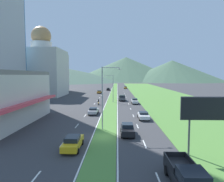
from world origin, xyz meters
TOP-DOWN VIEW (x-y plane):
  - ground_plane at (0.00, 0.00)m, footprint 600.00×600.00m
  - grass_median at (0.00, 60.00)m, footprint 3.20×240.00m
  - grass_verge_right at (20.60, 60.00)m, footprint 24.00×240.00m
  - lane_dash_left_1 at (-5.10, -11.36)m, footprint 0.16×2.80m
  - lane_dash_left_2 at (-5.10, -2.72)m, footprint 0.16×2.80m
  - lane_dash_left_3 at (-5.10, 5.92)m, footprint 0.16×2.80m
  - lane_dash_left_4 at (-5.10, 14.56)m, footprint 0.16×2.80m
  - lane_dash_left_5 at (-5.10, 23.20)m, footprint 0.16×2.80m
  - lane_dash_left_6 at (-5.10, 31.84)m, footprint 0.16×2.80m
  - lane_dash_left_7 at (-5.10, 40.48)m, footprint 0.16×2.80m
  - lane_dash_left_8 at (-5.10, 49.13)m, footprint 0.16×2.80m
  - lane_dash_left_9 at (-5.10, 57.77)m, footprint 0.16×2.80m
  - lane_dash_left_10 at (-5.10, 66.41)m, footprint 0.16×2.80m
  - lane_dash_left_11 at (-5.10, 75.05)m, footprint 0.16×2.80m
  - lane_dash_right_1 at (5.10, -11.36)m, footprint 0.16×2.80m
  - lane_dash_right_2 at (5.10, -2.72)m, footprint 0.16×2.80m
  - lane_dash_right_3 at (5.10, 5.92)m, footprint 0.16×2.80m
  - lane_dash_right_4 at (5.10, 14.56)m, footprint 0.16×2.80m
  - lane_dash_right_5 at (5.10, 23.20)m, footprint 0.16×2.80m
  - lane_dash_right_6 at (5.10, 31.84)m, footprint 0.16×2.80m
  - lane_dash_right_7 at (5.10, 40.48)m, footprint 0.16×2.80m
  - lane_dash_right_8 at (5.10, 49.13)m, footprint 0.16×2.80m
  - lane_dash_right_9 at (5.10, 57.77)m, footprint 0.16×2.80m
  - lane_dash_right_10 at (5.10, 66.41)m, footprint 0.16×2.80m
  - lane_dash_right_11 at (5.10, 75.05)m, footprint 0.16×2.80m
  - edge_line_median_left at (-1.75, 60.00)m, footprint 0.16×240.00m
  - edge_line_median_right at (1.75, 60.00)m, footprint 0.16×240.00m
  - domed_building at (-29.33, 54.71)m, footprint 17.47×17.47m
  - midrise_colored at (-34.08, 74.80)m, footprint 17.74×17.74m
  - hill_far_left at (-98.93, 257.25)m, footprint 238.32×238.32m
  - hill_far_center at (15.32, 288.88)m, footprint 173.81×173.81m
  - hill_far_right at (78.05, 254.33)m, footprint 139.74×139.74m
  - street_lamp_near at (-0.32, 3.82)m, footprint 3.02×0.28m
  - street_lamp_mid at (0.02, 35.23)m, footprint 3.11×0.41m
  - billboard_roadside at (11.30, -6.18)m, footprint 6.00×0.28m
  - car_0 at (6.90, 99.13)m, footprint 1.86×4.57m
  - car_1 at (-3.56, 16.36)m, footprint 1.99×4.69m
  - car_2 at (6.93, 32.67)m, footprint 1.90×4.79m
  - car_3 at (-3.41, -4.61)m, footprint 1.92×4.62m
  - car_4 at (-6.78, 66.26)m, footprint 2.00×4.73m
  - car_5 at (-3.39, 85.12)m, footprint 1.95×4.49m
  - car_6 at (6.81, 11.42)m, footprint 2.00×4.52m
  - car_7 at (3.16, 1.02)m, footprint 1.94×4.40m
  - pickup_truck_0 at (3.31, 39.53)m, footprint 2.18×5.40m
  - pickup_truck_1 at (6.87, -12.34)m, footprint 2.18×5.40m
  - motorcycle_rider at (-3.77, 30.03)m, footprint 0.36×2.00m

SIDE VIEW (x-z plane):
  - ground_plane at x=0.00m, z-range 0.00..0.00m
  - lane_dash_left_1 at x=-5.10m, z-range 0.00..0.01m
  - lane_dash_left_2 at x=-5.10m, z-range 0.00..0.01m
  - lane_dash_left_3 at x=-5.10m, z-range 0.00..0.01m
  - lane_dash_left_4 at x=-5.10m, z-range 0.00..0.01m
  - lane_dash_left_5 at x=-5.10m, z-range 0.00..0.01m
  - lane_dash_left_6 at x=-5.10m, z-range 0.00..0.01m
  - lane_dash_left_7 at x=-5.10m, z-range 0.00..0.01m
  - lane_dash_left_8 at x=-5.10m, z-range 0.00..0.01m
  - lane_dash_left_9 at x=-5.10m, z-range 0.00..0.01m
  - lane_dash_left_10 at x=-5.10m, z-range 0.00..0.01m
  - lane_dash_left_11 at x=-5.10m, z-range 0.00..0.01m
  - lane_dash_right_1 at x=5.10m, z-range 0.00..0.01m
  - lane_dash_right_2 at x=5.10m, z-range 0.00..0.01m
  - lane_dash_right_3 at x=5.10m, z-range 0.00..0.01m
  - lane_dash_right_4 at x=5.10m, z-range 0.00..0.01m
  - lane_dash_right_5 at x=5.10m, z-range 0.00..0.01m
  - lane_dash_right_6 at x=5.10m, z-range 0.00..0.01m
  - lane_dash_right_7 at x=5.10m, z-range 0.00..0.01m
  - lane_dash_right_8 at x=5.10m, z-range 0.00..0.01m
  - lane_dash_right_9 at x=5.10m, z-range 0.00..0.01m
  - lane_dash_right_10 at x=5.10m, z-range 0.00..0.01m
  - lane_dash_right_11 at x=5.10m, z-range 0.00..0.01m
  - edge_line_median_left at x=-1.75m, z-range 0.00..0.01m
  - edge_line_median_right at x=1.75m, z-range 0.00..0.01m
  - grass_median at x=0.00m, z-range 0.00..0.06m
  - grass_verge_right at x=20.60m, z-range 0.00..0.06m
  - car_1 at x=-3.56m, z-range 0.03..1.43m
  - car_6 at x=6.81m, z-range 0.03..1.44m
  - motorcycle_rider at x=-3.77m, z-range -0.15..1.65m
  - car_4 at x=-6.78m, z-range 0.02..1.48m
  - car_5 at x=-3.39m, z-range 0.01..1.51m
  - car_3 at x=-3.41m, z-range 0.01..1.56m
  - car_0 at x=6.90m, z-range 0.03..1.55m
  - car_2 at x=6.93m, z-range 0.02..1.56m
  - car_7 at x=3.16m, z-range 0.01..1.63m
  - pickup_truck_0 at x=3.31m, z-range -0.02..1.98m
  - pickup_truck_1 at x=6.87m, z-range -0.02..1.98m
  - billboard_roadside at x=11.30m, z-range 1.64..7.93m
  - street_lamp_mid at x=0.02m, z-range 0.70..9.27m
  - street_lamp_near at x=-0.32m, z-range 0.72..10.54m
  - midrise_colored at x=-34.08m, z-range 0.00..19.59m
  - domed_building at x=-29.33m, z-range -3.23..25.15m
  - hill_far_left at x=-98.93m, z-range 0.00..24.19m
  - hill_far_right at x=78.05m, z-range 0.00..29.40m
  - hill_far_center at x=15.32m, z-range 0.00..37.21m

